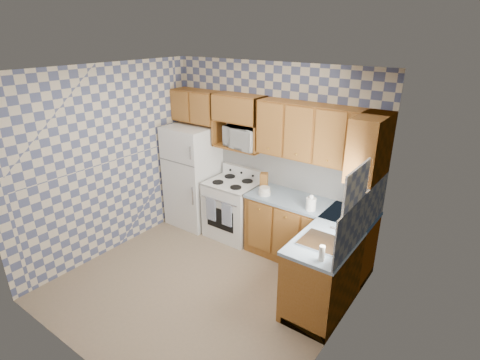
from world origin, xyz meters
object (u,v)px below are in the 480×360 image
object	(u,v)px
stove_body	(233,209)
microwave	(244,137)
refrigerator	(193,176)
electric_kettle	(311,204)

from	to	relation	value
stove_body	microwave	distance (m)	1.18
refrigerator	electric_kettle	xyz separation A→B (m)	(2.20, -0.14, 0.16)
microwave	stove_body	bearing A→B (deg)	-111.38
microwave	electric_kettle	size ratio (longest dim) A/B	3.47
stove_body	microwave	bearing A→B (deg)	61.06
refrigerator	electric_kettle	size ratio (longest dim) A/B	10.11
stove_body	microwave	world-z (taller)	microwave
refrigerator	stove_body	xyz separation A→B (m)	(0.80, 0.03, -0.39)
refrigerator	stove_body	bearing A→B (deg)	1.78
refrigerator	microwave	size ratio (longest dim) A/B	2.91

